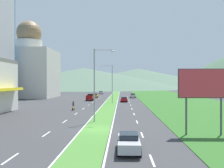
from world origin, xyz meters
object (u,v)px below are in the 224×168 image
car_1 (101,92)px  car_4 (133,96)px  street_lamp_mid (111,81)px  billboard_roadside (204,86)px  car_2 (95,96)px  motorcycle_rider (73,106)px  car_3 (129,142)px  car_0 (124,99)px  street_lamp_near (96,80)px  pickup_truck_0 (90,97)px

car_1 → car_4: size_ratio=1.04×
street_lamp_mid → billboard_roadside: (11.39, -39.88, -0.65)m
car_2 → motorcycle_rider: (0.05, -40.75, -0.07)m
street_lamp_mid → car_1: 55.01m
car_2 → car_3: size_ratio=1.01×
car_0 → car_1: size_ratio=1.03×
street_lamp_near → street_lamp_mid: street_lamp_near is taller
street_lamp_mid → motorcycle_rider: bearing=-112.0°
car_4 → motorcycle_rider: motorcycle_rider is taller
car_1 → car_4: bearing=-155.4°
street_lamp_near → car_0: size_ratio=2.17×
car_0 → car_4: bearing=169.9°
car_1 → car_0: bearing=-167.8°
car_3 → motorcycle_rider: (-10.15, 29.61, -0.01)m
billboard_roadside → car_1: billboard_roadside is taller
street_lamp_mid → car_2: bearing=105.8°
billboard_roadside → car_2: size_ratio=1.58×
street_lamp_near → car_3: street_lamp_near is taller
car_2 → pickup_truck_0: pickup_truck_0 is taller
car_1 → pickup_truck_0: bearing=-179.7°
car_3 → car_0: bearing=179.9°
car_0 → car_4: car_4 is taller
car_0 → car_3: size_ratio=1.08×
street_lamp_mid → car_1: bearing=97.4°
car_4 → car_2: bearing=-90.3°
street_lamp_near → billboard_roadside: bearing=-34.1°
car_3 → car_4: 70.37m
street_lamp_mid → billboard_roadside: bearing=-74.1°
car_4 → billboard_roadside: bearing=4.1°
pickup_truck_0 → billboard_roadside: bearing=-160.2°
pickup_truck_0 → car_2: bearing=-0.0°
billboard_roadside → motorcycle_rider: (-18.15, 23.13, -4.40)m
billboard_roadside → car_2: bearing=105.9°
car_0 → motorcycle_rider: (-10.27, -22.11, 0.02)m
street_lamp_near → car_2: street_lamp_near is taller
street_lamp_mid → car_1: (-7.08, 54.31, -5.09)m
car_1 → motorcycle_rider: 71.07m
billboard_roadside → motorcycle_rider: billboard_roadside is taller
street_lamp_mid → car_4: bearing=74.1°
street_lamp_near → pickup_truck_0: (-6.15, 42.39, -4.81)m
street_lamp_near → billboard_roadside: size_ratio=1.46×
street_lamp_near → car_4: bearing=82.3°
motorcycle_rider → car_0: bearing=-24.9°
car_4 → motorcycle_rider: size_ratio=2.18×
street_lamp_mid → pickup_truck_0: bearing=122.6°
car_1 → motorcycle_rider: size_ratio=2.27×
street_lamp_mid → car_0: street_lamp_mid is taller
street_lamp_mid → car_2: size_ratio=2.30×
billboard_roadside → car_0: size_ratio=1.49×
car_2 → car_0: bearing=-151.0°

